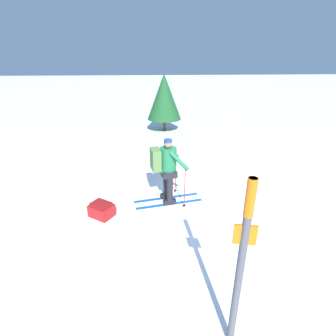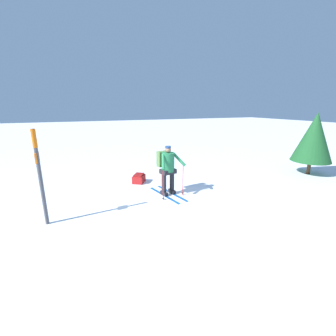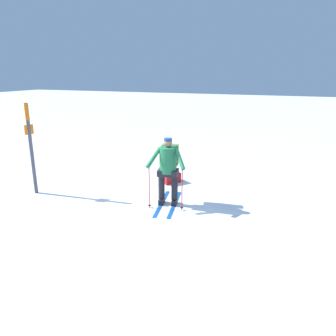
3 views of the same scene
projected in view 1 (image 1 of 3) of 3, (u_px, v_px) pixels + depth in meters
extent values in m
plane|color=white|center=(202.00, 207.00, 6.28)|extent=(80.00, 80.00, 0.00)
cube|color=#144C9E|center=(166.00, 198.00, 6.66)|extent=(1.64, 0.42, 0.01)
cube|color=black|center=(166.00, 196.00, 6.63)|extent=(0.32, 0.17, 0.12)
cylinder|color=black|center=(166.00, 182.00, 6.48)|extent=(0.15, 0.15, 0.66)
cube|color=#144C9E|center=(170.00, 204.00, 6.38)|extent=(1.64, 0.42, 0.01)
cube|color=black|center=(170.00, 202.00, 6.36)|extent=(0.32, 0.17, 0.12)
cylinder|color=black|center=(170.00, 188.00, 6.20)|extent=(0.15, 0.15, 0.66)
cube|color=black|center=(168.00, 172.00, 6.20)|extent=(0.42, 0.52, 0.14)
cylinder|color=#1E663D|center=(168.00, 160.00, 6.08)|extent=(0.40, 0.40, 0.60)
sphere|color=#8C664C|center=(168.00, 144.00, 5.92)|extent=(0.19, 0.19, 0.19)
cylinder|color=navy|center=(168.00, 141.00, 5.89)|extent=(0.18, 0.18, 0.06)
cube|color=#4C6B38|center=(156.00, 159.00, 5.99)|extent=(0.26, 0.41, 0.49)
cylinder|color=red|center=(175.00, 174.00, 6.72)|extent=(0.02, 0.02, 1.05)
cylinder|color=black|center=(175.00, 190.00, 6.90)|extent=(0.07, 0.07, 0.01)
cylinder|color=#1E663D|center=(172.00, 152.00, 6.35)|extent=(0.41, 0.39, 0.44)
cylinder|color=red|center=(185.00, 188.00, 6.05)|extent=(0.02, 0.02, 1.05)
cylinder|color=black|center=(184.00, 205.00, 6.24)|extent=(0.07, 0.07, 0.01)
cylinder|color=#1E663D|center=(179.00, 161.00, 5.82)|extent=(0.48, 0.25, 0.44)
cube|color=maroon|center=(102.00, 211.00, 5.88)|extent=(0.63, 0.60, 0.28)
cube|color=maroon|center=(101.00, 204.00, 5.82)|extent=(0.52, 0.49, 0.06)
cylinder|color=#4C4C51|center=(240.00, 272.00, 2.90)|extent=(0.09, 0.09, 2.32)
cylinder|color=orange|center=(250.00, 198.00, 2.52)|extent=(0.10, 0.10, 0.42)
cube|color=orange|center=(245.00, 235.00, 2.69)|extent=(0.24, 0.07, 0.24)
cylinder|color=#4C331E|center=(164.00, 125.00, 12.29)|extent=(0.14, 0.14, 0.57)
cone|color=#194C23|center=(164.00, 97.00, 11.77)|extent=(1.54, 1.54, 2.01)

